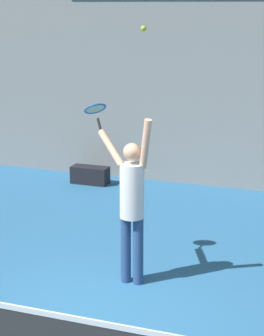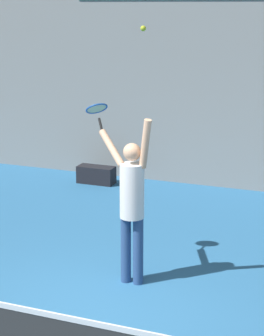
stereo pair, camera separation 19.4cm
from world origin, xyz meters
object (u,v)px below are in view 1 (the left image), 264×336
Objects in this scene: tennis_ball at (144,28)px; equipment_bag at (90,175)px; tennis_racket at (96,110)px; tennis_player at (132,199)px.

equipment_bag is at bearing 121.59° from tennis_ball.
tennis_ball is at bearing -58.41° from equipment_bag.
equipment_bag is (-1.63, 3.47, -1.94)m from tennis_racket.
tennis_ball is (0.18, -0.10, 2.06)m from tennis_player.
tennis_player is 2.07m from tennis_ball.
tennis_player is 33.46× the size of tennis_ball.
tennis_ball is at bearing -32.71° from tennis_racket.
tennis_ball reaches higher than tennis_racket.
tennis_player is 1.28m from tennis_racket.
tennis_ball reaches higher than equipment_bag.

